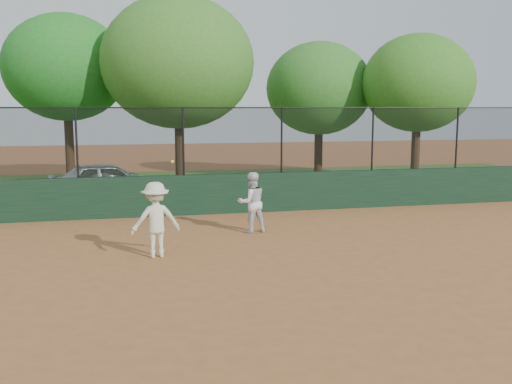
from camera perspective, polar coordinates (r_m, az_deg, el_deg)
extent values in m
plane|color=#A46135|center=(11.48, -1.38, -7.65)|extent=(80.00, 80.00, 0.00)
cube|color=#183520|center=(17.15, -5.52, -0.26)|extent=(26.00, 0.20, 1.20)
cube|color=#31561A|center=(23.13, -7.52, 0.48)|extent=(36.00, 12.00, 0.01)
imported|color=silver|center=(20.24, -14.55, 1.06)|extent=(4.18, 2.27, 1.35)
imported|color=white|center=(14.60, -0.45, -1.04)|extent=(0.84, 0.70, 1.55)
imported|color=beige|center=(12.36, -10.01, -2.75)|extent=(1.13, 0.76, 1.62)
sphere|color=#DAEF35|center=(11.99, -8.37, 3.03)|extent=(0.07, 0.07, 0.07)
cube|color=black|center=(16.98, -5.60, 5.09)|extent=(26.00, 0.02, 2.00)
cylinder|color=black|center=(16.95, -5.65, 8.40)|extent=(26.00, 0.04, 0.04)
cylinder|color=black|center=(16.87, -17.50, 4.72)|extent=(0.06, 0.06, 2.00)
cylinder|color=black|center=(16.92, -7.28, 5.05)|extent=(0.06, 0.06, 2.00)
cylinder|color=black|center=(17.49, 2.58, 5.22)|extent=(0.06, 0.06, 2.00)
cylinder|color=black|center=(18.53, 11.58, 5.24)|extent=(0.06, 0.06, 2.00)
cylinder|color=black|center=(19.98, 19.45, 5.15)|extent=(0.06, 0.06, 2.00)
cylinder|color=#482F19|center=(24.03, -18.12, 3.86)|extent=(0.36, 0.36, 2.87)
ellipsoid|color=#216B1F|center=(24.01, -18.48, 11.72)|extent=(4.83, 4.39, 4.17)
cylinder|color=#402A17|center=(22.15, -7.63, 3.55)|extent=(0.36, 0.36, 2.64)
ellipsoid|color=#386C22|center=(22.13, -7.81, 12.72)|extent=(5.76, 5.24, 4.97)
cylinder|color=#3E2614|center=(25.46, 6.25, 3.71)|extent=(0.36, 0.36, 2.20)
ellipsoid|color=#306922|center=(25.39, 6.36, 10.25)|extent=(4.67, 4.24, 4.03)
cylinder|color=#4C321B|center=(24.70, 15.64, 3.52)|extent=(0.36, 0.36, 2.38)
ellipsoid|color=#356D1F|center=(24.64, 15.91, 10.43)|extent=(4.63, 4.21, 4.00)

